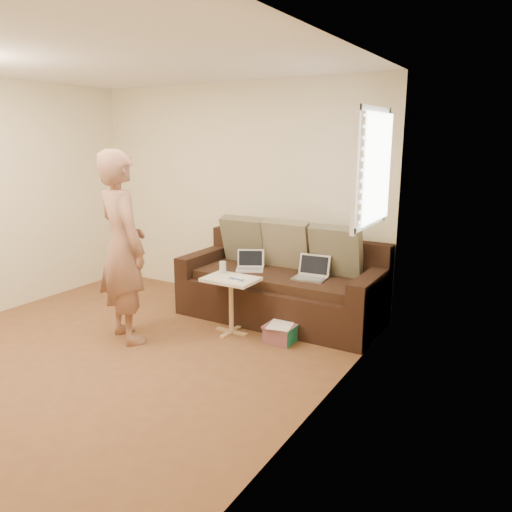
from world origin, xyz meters
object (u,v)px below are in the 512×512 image
at_px(side_table, 231,305).
at_px(person, 123,247).
at_px(laptop_silver, 309,279).
at_px(laptop_white, 250,270).
at_px(drinking_glass, 223,267).
at_px(sofa, 280,282).
at_px(striped_box, 281,333).

bearing_deg(side_table, person, -141.73).
relative_size(laptop_silver, laptop_white, 1.13).
xyz_separation_m(laptop_white, side_table, (0.11, -0.55, -0.23)).
relative_size(person, drinking_glass, 15.58).
relative_size(laptop_silver, person, 0.18).
relative_size(sofa, striped_box, 7.56).
distance_m(laptop_white, striped_box, 0.94).
bearing_deg(striped_box, sofa, 118.48).
height_order(sofa, drinking_glass, sofa).
xyz_separation_m(sofa, drinking_glass, (-0.42, -0.51, 0.22)).
bearing_deg(laptop_silver, person, -144.51).
distance_m(person, side_table, 1.22).
xyz_separation_m(side_table, drinking_glass, (-0.18, 0.12, 0.35)).
distance_m(laptop_white, drinking_glass, 0.46).
bearing_deg(person, striped_box, -130.50).
height_order(laptop_silver, striped_box, laptop_silver).
bearing_deg(sofa, laptop_white, -168.76).
bearing_deg(striped_box, side_table, -174.81).
height_order(laptop_white, side_table, laptop_white).
bearing_deg(side_table, drinking_glass, 146.45).
distance_m(sofa, drinking_glass, 0.69).
bearing_deg(striped_box, person, -153.07).
distance_m(laptop_silver, side_table, 0.86).
xyz_separation_m(person, drinking_glass, (0.64, 0.76, -0.29)).
relative_size(sofa, person, 1.18).
height_order(laptop_silver, side_table, laptop_silver).
distance_m(laptop_silver, laptop_white, 0.72).
xyz_separation_m(sofa, laptop_white, (-0.35, -0.07, 0.10)).
bearing_deg(drinking_glass, striped_box, -5.31).
bearing_deg(drinking_glass, laptop_silver, 29.79).
xyz_separation_m(sofa, person, (-1.06, -1.27, 0.51)).
distance_m(person, drinking_glass, 1.04).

